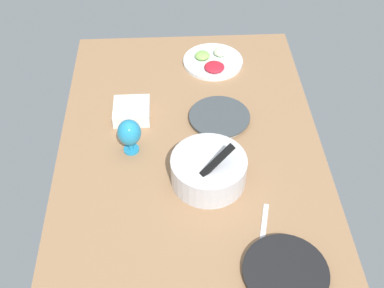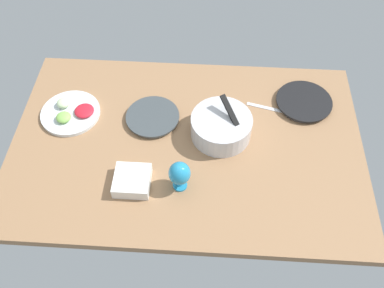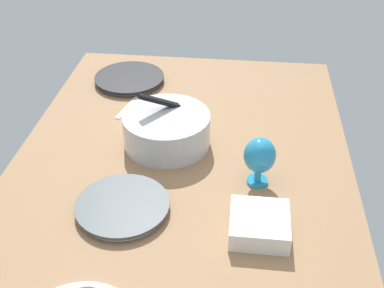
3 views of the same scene
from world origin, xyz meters
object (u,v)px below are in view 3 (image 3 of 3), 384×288
(dinner_plate_left, at_px, (123,207))
(hurricane_glass_blue, at_px, (260,157))
(mixing_bowl, at_px, (167,128))
(dinner_plate_right, at_px, (130,79))
(square_bowl_white, at_px, (259,223))

(dinner_plate_left, relative_size, hurricane_glass_blue, 1.69)
(mixing_bowl, bearing_deg, dinner_plate_left, 167.80)
(mixing_bowl, height_order, hurricane_glass_blue, mixing_bowl)
(mixing_bowl, distance_m, hurricane_glass_blue, 0.34)
(dinner_plate_right, relative_size, hurricane_glass_blue, 1.80)
(dinner_plate_left, relative_size, square_bowl_white, 1.69)
(mixing_bowl, height_order, square_bowl_white, mixing_bowl)
(dinner_plate_right, height_order, mixing_bowl, mixing_bowl)
(hurricane_glass_blue, bearing_deg, mixing_bowl, 60.28)
(dinner_plate_left, relative_size, dinner_plate_right, 0.93)
(dinner_plate_right, xyz_separation_m, mixing_bowl, (-0.40, -0.21, 0.05))
(dinner_plate_left, distance_m, dinner_plate_right, 0.74)
(dinner_plate_left, bearing_deg, square_bowl_white, -96.55)
(mixing_bowl, xyz_separation_m, square_bowl_white, (-0.37, -0.29, -0.03))
(dinner_plate_left, bearing_deg, dinner_plate_right, 11.10)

